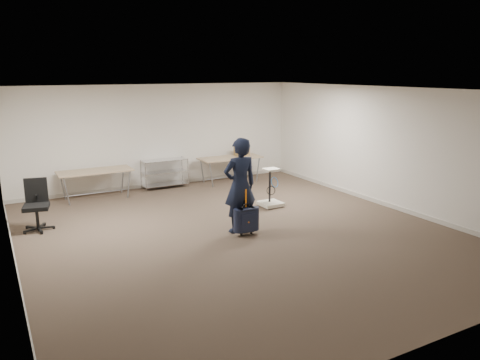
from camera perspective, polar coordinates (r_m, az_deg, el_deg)
ground at (r=9.36m, az=-0.29°, el=-6.45°), size 9.00×9.00×0.00m
room_shell at (r=10.52m, az=-3.89°, el=-3.97°), size 8.00×9.00×9.00m
folding_table_left at (r=12.18m, az=-17.26°, el=0.89°), size 1.80×0.75×0.73m
folding_table_right at (r=13.43m, az=-1.20°, el=2.58°), size 1.80×0.75×0.73m
wire_shelf at (r=12.96m, az=-9.18°, el=0.95°), size 1.22×0.47×0.80m
person at (r=9.17m, az=-0.01°, el=-0.68°), size 0.70×0.47×1.90m
suitcase at (r=9.14m, az=0.77°, el=-4.87°), size 0.35×0.22×0.92m
office_chair at (r=10.30m, az=-23.48°, el=-3.91°), size 0.63×0.63×1.03m
equipment_cart at (r=11.12m, az=3.77°, el=-2.00°), size 0.51×0.51×0.91m
cardboard_box at (r=13.64m, az=0.21°, el=3.60°), size 0.39×0.30×0.29m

